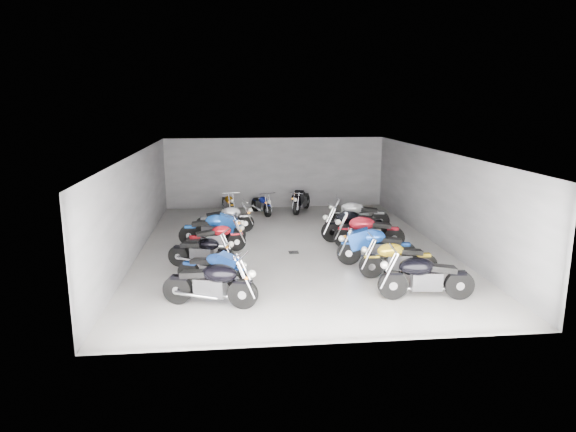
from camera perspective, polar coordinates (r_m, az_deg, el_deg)
The scene contains 21 objects.
ground at distance 17.23m, azimuth 0.45°, elevation -3.60°, with size 14.00×14.00×0.00m, color #A29F9A.
wall_back at distance 23.74m, azimuth -1.43°, elevation 4.82°, with size 10.00×0.10×3.20m, color gray.
wall_left at distance 17.05m, azimuth -16.49°, elevation 1.23°, with size 0.10×14.00×3.20m, color gray.
wall_right at distance 18.10m, azimuth 16.40°, elevation 1.88°, with size 0.10×14.00×3.20m, color gray.
ceiling at distance 16.63m, azimuth 0.47°, elevation 7.12°, with size 10.00×14.00×0.04m, color black.
drain_grate at distance 16.75m, azimuth 0.64°, elevation -4.05°, with size 0.32×0.32×0.01m, color black.
motorcycle_left_a at distance 12.45m, azimuth -8.55°, elevation -7.45°, with size 2.30×0.82×1.04m.
motorcycle_left_b at distance 13.73m, azimuth -8.28°, elevation -5.86°, with size 1.92×0.94×0.89m.
motorcycle_left_c at distance 15.31m, azimuth -9.49°, elevation -3.92°, with size 2.02×0.77×0.91m.
motorcycle_left_d at distance 16.77m, azimuth -8.01°, elevation -2.45°, with size 2.01×0.60×0.89m.
motorcycle_left_e at distance 17.68m, azimuth -8.31°, elevation -1.47°, with size 2.29×0.48×1.01m.
motorcycle_left_f at distance 19.19m, azimuth -6.96°, elevation -0.38°, with size 2.19×0.60×0.97m.
motorcycle_right_a at distance 13.18m, azimuth 14.99°, elevation -6.57°, with size 2.38×0.53×1.05m.
motorcycle_right_b at distance 14.62m, azimuth 12.06°, elevation -4.69°, with size 2.20×0.44×0.97m.
motorcycle_right_c at distance 15.53m, azimuth 9.72°, elevation -3.41°, with size 2.36×0.70×1.05m.
motorcycle_right_d at distance 17.32m, azimuth 8.91°, elevation -1.71°, with size 2.37×0.56×1.04m.
motorcycle_right_e at distance 18.14m, azimuth 7.30°, elevation -1.00°, with size 2.39×0.53×1.05m.
motorcycle_right_f at distance 19.75m, azimuth 7.75°, elevation 0.09°, with size 2.36×0.60×1.04m.
motorcycle_back_b at distance 22.53m, azimuth -6.68°, elevation 1.39°, with size 0.58×1.90×0.85m.
motorcycle_back_c at distance 22.32m, azimuth -2.97°, elevation 1.32°, with size 0.79×1.80×0.83m.
motorcycle_back_d at distance 22.78m, azimuth 1.48°, elevation 1.73°, with size 1.01×2.01×0.94m.
Camera 1 is at (-1.85, -16.45, 4.80)m, focal length 32.00 mm.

